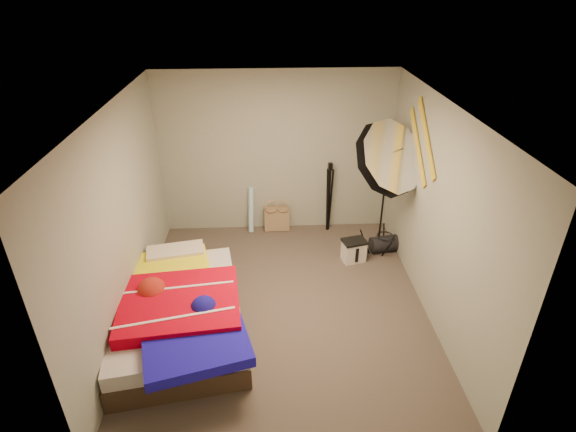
{
  "coord_description": "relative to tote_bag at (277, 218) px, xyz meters",
  "views": [
    {
      "loc": [
        -0.16,
        -4.37,
        3.67
      ],
      "look_at": [
        0.1,
        0.6,
        0.95
      ],
      "focal_mm": 28.0,
      "sensor_mm": 36.0,
      "label": 1
    }
  ],
  "objects": [
    {
      "name": "duffel_bag",
      "position": [
        1.57,
        -0.72,
        -0.08
      ],
      "size": [
        0.43,
        0.31,
        0.24
      ],
      "primitive_type": "cylinder",
      "rotation": [
        0.0,
        1.57,
        0.17
      ],
      "color": "black",
      "rests_on": "floor"
    },
    {
      "name": "camera_case",
      "position": [
        1.07,
        -0.94,
        -0.04
      ],
      "size": [
        0.35,
        0.29,
        0.31
      ],
      "primitive_type": "cube",
      "rotation": [
        0.0,
        0.0,
        0.24
      ],
      "color": "silver",
      "rests_on": "floor"
    },
    {
      "name": "wall_right",
      "position": [
        1.76,
        -1.9,
        1.05
      ],
      "size": [
        0.0,
        4.0,
        4.0
      ],
      "primitive_type": "plane",
      "rotation": [
        1.57,
        0.0,
        -1.57
      ],
      "color": "gray",
      "rests_on": "floor"
    },
    {
      "name": "photo_umbrella",
      "position": [
        1.39,
        -0.95,
        1.35
      ],
      "size": [
        1.05,
        1.19,
        2.16
      ],
      "color": "black",
      "rests_on": "floor"
    },
    {
      "name": "floor",
      "position": [
        0.01,
        -1.9,
        -0.2
      ],
      "size": [
        4.0,
        4.0,
        0.0
      ],
      "primitive_type": "plane",
      "color": "brown",
      "rests_on": "ground"
    },
    {
      "name": "camera_tripod",
      "position": [
        0.81,
        -0.04,
        0.46
      ],
      "size": [
        0.07,
        0.07,
        1.15
      ],
      "color": "black",
      "rests_on": "floor"
    },
    {
      "name": "wall_stripe_upper",
      "position": [
        1.74,
        -1.3,
        1.75
      ],
      "size": [
        0.02,
        0.91,
        0.78
      ],
      "primitive_type": "cube",
      "rotation": [
        0.7,
        0.0,
        0.0
      ],
      "color": "gold",
      "rests_on": "wall_right"
    },
    {
      "name": "wall_front",
      "position": [
        0.01,
        -3.9,
        1.05
      ],
      "size": [
        3.5,
        0.0,
        3.5
      ],
      "primitive_type": "plane",
      "rotation": [
        -1.57,
        0.0,
        0.0
      ],
      "color": "gray",
      "rests_on": "floor"
    },
    {
      "name": "tote_bag",
      "position": [
        0.0,
        0.0,
        0.0
      ],
      "size": [
        0.4,
        0.18,
        0.41
      ],
      "primitive_type": "cube",
      "rotation": [
        -0.14,
        0.0,
        0.02
      ],
      "color": "#A18460",
      "rests_on": "floor"
    },
    {
      "name": "wall_back",
      "position": [
        0.01,
        0.1,
        1.05
      ],
      "size": [
        3.5,
        0.0,
        3.5
      ],
      "primitive_type": "plane",
      "rotation": [
        1.57,
        0.0,
        0.0
      ],
      "color": "gray",
      "rests_on": "floor"
    },
    {
      "name": "wrapping_roll",
      "position": [
        -0.41,
        0.0,
        0.16
      ],
      "size": [
        0.12,
        0.22,
        0.72
      ],
      "primitive_type": "cylinder",
      "rotation": [
        -0.17,
        0.0,
        -0.19
      ],
      "color": "#65B7E2",
      "rests_on": "floor"
    },
    {
      "name": "bed",
      "position": [
        -1.19,
        -2.28,
        0.1
      ],
      "size": [
        1.77,
        2.33,
        0.59
      ],
      "color": "#412E20",
      "rests_on": "floor"
    },
    {
      "name": "ceiling",
      "position": [
        0.01,
        -1.9,
        2.3
      ],
      "size": [
        4.0,
        4.0,
        0.0
      ],
      "primitive_type": "plane",
      "rotation": [
        3.14,
        0.0,
        0.0
      ],
      "color": "silver",
      "rests_on": "wall_back"
    },
    {
      "name": "wall_stripe_lower",
      "position": [
        1.74,
        -1.05,
        1.55
      ],
      "size": [
        0.02,
        0.91,
        0.78
      ],
      "primitive_type": "cube",
      "rotation": [
        0.7,
        0.0,
        0.0
      ],
      "color": "gold",
      "rests_on": "wall_right"
    },
    {
      "name": "wall_left",
      "position": [
        -1.74,
        -1.9,
        1.05
      ],
      "size": [
        0.0,
        4.0,
        4.0
      ],
      "primitive_type": "plane",
      "rotation": [
        1.57,
        0.0,
        1.57
      ],
      "color": "gray",
      "rests_on": "floor"
    }
  ]
}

